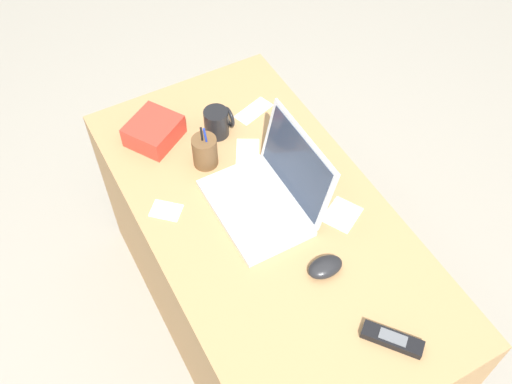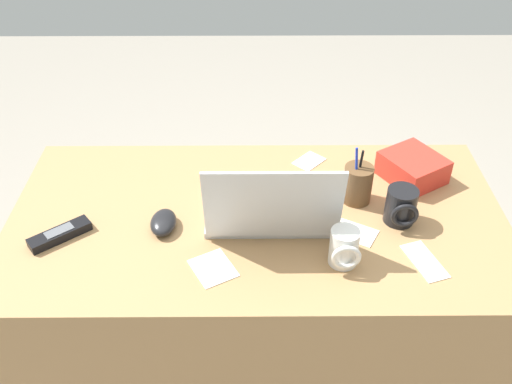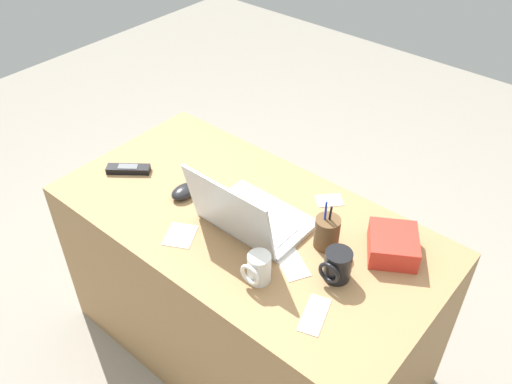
{
  "view_description": "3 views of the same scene",
  "coord_description": "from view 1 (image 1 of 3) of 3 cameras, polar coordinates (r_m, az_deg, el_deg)",
  "views": [
    {
      "loc": [
        0.89,
        -0.53,
        2.15
      ],
      "look_at": [
        -0.06,
        -0.0,
        0.76
      ],
      "focal_mm": 41.36,
      "sensor_mm": 36.0,
      "label": 1
    },
    {
      "loc": [
        0.01,
        1.2,
        1.7
      ],
      "look_at": [
        0.0,
        -0.05,
        0.75
      ],
      "focal_mm": 40.35,
      "sensor_mm": 36.0,
      "label": 2
    },
    {
      "loc": [
        -0.9,
        1.01,
        1.92
      ],
      "look_at": [
        -0.02,
        -0.03,
        0.81
      ],
      "focal_mm": 37.81,
      "sensor_mm": 36.0,
      "label": 3
    }
  ],
  "objects": [
    {
      "name": "ground_plane",
      "position": [
        2.39,
        0.76,
        -12.2
      ],
      "size": [
        6.0,
        6.0,
        0.0
      ],
      "primitive_type": "plane",
      "color": "gray"
    },
    {
      "name": "desk",
      "position": [
        2.07,
        0.86,
        -7.96
      ],
      "size": [
        1.34,
        0.7,
        0.71
      ],
      "primitive_type": "cube",
      "color": "#A87C4F",
      "rests_on": "ground"
    },
    {
      "name": "laptop",
      "position": [
        1.76,
        1.23,
        -0.1
      ],
      "size": [
        0.35,
        0.28,
        0.25
      ],
      "color": "silver",
      "rests_on": "desk"
    },
    {
      "name": "computer_mouse",
      "position": [
        1.67,
        6.71,
        -7.21
      ],
      "size": [
        0.07,
        0.11,
        0.04
      ],
      "primitive_type": "ellipsoid",
      "rotation": [
        0.0,
        0.0,
        -0.03
      ],
      "color": "black",
      "rests_on": "desk"
    },
    {
      "name": "coffee_mug_white",
      "position": [
        1.96,
        -3.75,
        6.75
      ],
      "size": [
        0.08,
        0.09,
        0.1
      ],
      "color": "black",
      "rests_on": "desk"
    },
    {
      "name": "coffee_mug_tall",
      "position": [
        1.91,
        2.78,
        5.19
      ],
      "size": [
        0.07,
        0.08,
        0.1
      ],
      "color": "white",
      "rests_on": "desk"
    },
    {
      "name": "cordless_phone",
      "position": [
        1.6,
        13.04,
        -13.71
      ],
      "size": [
        0.15,
        0.13,
        0.03
      ],
      "color": "black",
      "rests_on": "desk"
    },
    {
      "name": "pen_holder",
      "position": [
        1.87,
        -4.96,
        3.94
      ],
      "size": [
        0.08,
        0.08,
        0.17
      ],
      "color": "brown",
      "rests_on": "desk"
    },
    {
      "name": "snack_bag",
      "position": [
        1.98,
        -9.85,
        5.84
      ],
      "size": [
        0.21,
        0.21,
        0.07
      ],
      "primitive_type": "cube",
      "rotation": [
        0.0,
        0.0,
        0.55
      ],
      "color": "red",
      "rests_on": "desk"
    },
    {
      "name": "paper_note_near_laptop",
      "position": [
        1.79,
        8.32,
        -2.18
      ],
      "size": [
        0.13,
        0.14,
        0.0
      ],
      "primitive_type": "cube",
      "rotation": [
        0.0,
        0.0,
        0.5
      ],
      "color": "white",
      "rests_on": "desk"
    },
    {
      "name": "paper_note_left",
      "position": [
        1.81,
        -8.69,
        -1.79
      ],
      "size": [
        0.11,
        0.11,
        0.0
      ],
      "primitive_type": "cube",
      "rotation": [
        0.0,
        0.0,
        -0.75
      ],
      "color": "white",
      "rests_on": "desk"
    },
    {
      "name": "paper_note_right",
      "position": [
        1.92,
        -0.82,
        3.53
      ],
      "size": [
        0.16,
        0.14,
        0.0
      ],
      "primitive_type": "cube",
      "rotation": [
        0.0,
        0.0,
        -0.51
      ],
      "color": "white",
      "rests_on": "desk"
    },
    {
      "name": "paper_note_front",
      "position": [
        2.07,
        -0.23,
        7.85
      ],
      "size": [
        0.1,
        0.15,
        0.0
      ],
      "primitive_type": "cube",
      "rotation": [
        0.0,
        0.0,
        0.32
      ],
      "color": "white",
      "rests_on": "desk"
    }
  ]
}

